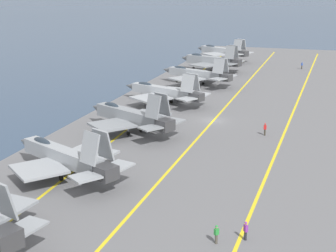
% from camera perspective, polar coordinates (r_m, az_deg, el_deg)
% --- Properties ---
extents(ground_plane, '(2000.00, 2000.00, 0.00)m').
position_cam_1_polar(ground_plane, '(81.41, 5.04, 0.33)').
color(ground_plane, '#2D425B').
extents(carrier_deck, '(183.57, 41.40, 0.40)m').
position_cam_1_polar(carrier_deck, '(81.36, 5.05, 0.46)').
color(carrier_deck, slate).
rests_on(carrier_deck, ground).
extents(deck_stripe_foul_line, '(165.19, 3.00, 0.01)m').
position_cam_1_polar(deck_stripe_foul_line, '(79.69, 13.05, -0.08)').
color(deck_stripe_foul_line, yellow).
rests_on(deck_stripe_foul_line, carrier_deck).
extents(deck_stripe_centerline, '(165.21, 0.36, 0.01)m').
position_cam_1_polar(deck_stripe_centerline, '(81.30, 5.05, 0.60)').
color(deck_stripe_centerline, yellow).
rests_on(deck_stripe_centerline, carrier_deck).
extents(deck_stripe_edge_line, '(165.13, 5.85, 0.01)m').
position_cam_1_polar(deck_stripe_edge_line, '(84.44, -2.50, 1.23)').
color(deck_stripe_edge_line, yellow).
rests_on(deck_stripe_edge_line, carrier_deck).
extents(parked_jet_third, '(12.84, 17.07, 6.49)m').
position_cam_1_polar(parked_jet_third, '(58.92, -11.40, -3.33)').
color(parked_jet_third, '#93999E').
rests_on(parked_jet_third, carrier_deck).
extents(parked_jet_fourth, '(13.23, 16.44, 6.59)m').
position_cam_1_polar(parked_jet_fourth, '(74.34, -4.20, 1.11)').
color(parked_jet_fourth, gray).
rests_on(parked_jet_fourth, carrier_deck).
extents(parked_jet_fifth, '(13.55, 17.19, 6.05)m').
position_cam_1_polar(parked_jet_fifth, '(91.46, -0.47, 3.83)').
color(parked_jet_fifth, '#9EA3A8').
rests_on(parked_jet_fifth, carrier_deck).
extents(parked_jet_sixth, '(13.79, 17.09, 6.20)m').
position_cam_1_polar(parked_jet_sixth, '(107.76, 3.24, 5.79)').
color(parked_jet_sixth, '#93999E').
rests_on(parked_jet_sixth, carrier_deck).
extents(parked_jet_seventh, '(12.77, 16.22, 6.60)m').
position_cam_1_polar(parked_jet_seventh, '(124.78, 4.76, 7.25)').
color(parked_jet_seventh, gray).
rests_on(parked_jet_seventh, carrier_deck).
extents(parked_jet_eighth, '(12.86, 16.97, 6.29)m').
position_cam_1_polar(parked_jet_eighth, '(141.21, 6.03, 8.27)').
color(parked_jet_eighth, '#9EA3A8').
rests_on(parked_jet_eighth, carrier_deck).
extents(crew_green_vest, '(0.46, 0.44, 1.69)m').
position_cam_1_polar(crew_green_vest, '(44.33, 5.39, -11.77)').
color(crew_green_vest, '#4C473D').
rests_on(crew_green_vest, carrier_deck).
extents(crew_blue_vest, '(0.45, 0.39, 1.80)m').
position_cam_1_polar(crew_blue_vest, '(131.73, 14.62, 6.54)').
color(crew_blue_vest, '#383328').
rests_on(crew_blue_vest, carrier_deck).
extents(crew_purple_vest, '(0.46, 0.44, 1.72)m').
position_cam_1_polar(crew_purple_vest, '(45.16, 8.60, -11.32)').
color(crew_purple_vest, '#232328').
rests_on(crew_purple_vest, carrier_deck).
extents(crew_red_vest, '(0.34, 0.43, 1.82)m').
position_cam_1_polar(crew_red_vest, '(74.37, 10.70, -0.29)').
color(crew_red_vest, '#383328').
rests_on(crew_red_vest, carrier_deck).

